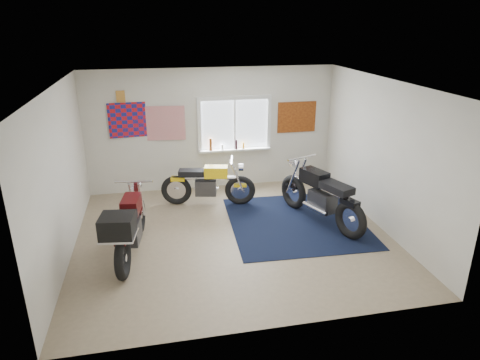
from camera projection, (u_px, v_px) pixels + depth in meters
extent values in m
plane|color=#9E896B|center=(234.00, 236.00, 7.68)|extent=(5.50, 5.50, 0.00)
plane|color=white|center=(233.00, 84.00, 6.72)|extent=(5.50, 5.50, 0.00)
plane|color=silver|center=(212.00, 130.00, 9.49)|extent=(5.50, 0.00, 5.50)
plane|color=silver|center=(274.00, 233.00, 4.91)|extent=(5.50, 0.00, 5.50)
plane|color=silver|center=(61.00, 176.00, 6.69)|extent=(0.00, 5.00, 5.00)
plane|color=silver|center=(383.00, 155.00, 7.72)|extent=(0.00, 5.00, 5.00)
cube|color=black|center=(296.00, 222.00, 8.20)|extent=(2.60, 2.70, 0.01)
cube|color=white|center=(234.00, 124.00, 9.54)|extent=(1.50, 0.02, 1.10)
cube|color=white|center=(234.00, 98.00, 9.31)|extent=(1.66, 0.06, 0.08)
cube|color=white|center=(235.00, 150.00, 9.73)|extent=(1.66, 0.06, 0.08)
cube|color=white|center=(199.00, 126.00, 9.38)|extent=(0.08, 0.06, 1.10)
cube|color=white|center=(269.00, 123.00, 9.67)|extent=(0.08, 0.06, 1.10)
cube|color=white|center=(235.00, 124.00, 9.52)|extent=(0.04, 0.06, 1.10)
cube|color=white|center=(235.00, 150.00, 9.67)|extent=(1.60, 0.16, 0.04)
cylinder|color=brown|center=(211.00, 144.00, 9.50)|extent=(0.07, 0.07, 0.28)
cylinder|color=white|center=(222.00, 147.00, 9.58)|extent=(0.06, 0.06, 0.12)
cylinder|color=black|center=(236.00, 144.00, 9.62)|extent=(0.06, 0.06, 0.22)
cylinder|color=orange|center=(243.00, 146.00, 9.66)|extent=(0.05, 0.05, 0.14)
plane|color=red|center=(133.00, 120.00, 9.05)|extent=(1.00, 0.07, 1.00)
plane|color=red|center=(164.00, 123.00, 9.19)|extent=(0.90, 0.09, 0.90)
cube|color=#C28537|center=(121.00, 97.00, 8.83)|extent=(0.18, 0.02, 0.24)
cube|color=#A54C14|center=(297.00, 117.00, 9.77)|extent=(0.90, 0.03, 0.70)
torus|color=black|center=(240.00, 190.00, 8.90)|extent=(0.65, 0.25, 0.64)
torus|color=black|center=(176.00, 190.00, 8.90)|extent=(0.65, 0.25, 0.64)
cylinder|color=white|center=(240.00, 190.00, 8.90)|extent=(0.12, 0.11, 0.10)
cylinder|color=white|center=(176.00, 190.00, 8.90)|extent=(0.12, 0.11, 0.10)
cylinder|color=white|center=(208.00, 178.00, 8.80)|extent=(1.19, 0.33, 0.09)
cube|color=#2F2F31|center=(206.00, 187.00, 8.87)|extent=(0.47, 0.35, 0.32)
cylinder|color=white|center=(207.00, 189.00, 9.05)|extent=(0.52, 0.17, 0.07)
cube|color=yellow|center=(216.00, 172.00, 8.75)|extent=(0.51, 0.34, 0.23)
cube|color=black|center=(192.00, 173.00, 8.76)|extent=(0.57, 0.37, 0.11)
cube|color=yellow|center=(178.00, 179.00, 8.81)|extent=(0.31, 0.21, 0.08)
cube|color=yellow|center=(240.00, 185.00, 8.85)|extent=(0.29, 0.18, 0.05)
cylinder|color=white|center=(232.00, 160.00, 8.66)|extent=(0.15, 0.58, 0.03)
cylinder|color=white|center=(241.00, 167.00, 8.72)|extent=(0.12, 0.17, 0.15)
torus|color=black|center=(293.00, 192.00, 8.73)|extent=(0.39, 0.71, 0.70)
torus|color=black|center=(351.00, 220.00, 7.51)|extent=(0.39, 0.71, 0.70)
cylinder|color=white|center=(293.00, 192.00, 8.73)|extent=(0.15, 0.15, 0.12)
cylinder|color=white|center=(351.00, 220.00, 7.51)|extent=(0.15, 0.15, 0.12)
cylinder|color=white|center=(321.00, 188.00, 8.00)|extent=(0.61, 1.34, 0.10)
cube|color=#2F2F31|center=(322.00, 201.00, 8.04)|extent=(0.47, 0.58, 0.38)
cylinder|color=white|center=(315.00, 208.00, 7.99)|extent=(0.30, 0.60, 0.08)
cube|color=black|center=(314.00, 177.00, 8.10)|extent=(0.47, 0.62, 0.27)
cube|color=black|center=(337.00, 188.00, 7.64)|extent=(0.52, 0.68, 0.13)
cube|color=black|center=(350.00, 202.00, 7.44)|extent=(0.29, 0.38, 0.09)
cube|color=black|center=(294.00, 186.00, 8.68)|extent=(0.26, 0.35, 0.06)
cylinder|color=white|center=(302.00, 157.00, 8.29)|extent=(0.66, 0.29, 0.04)
cylinder|color=white|center=(294.00, 163.00, 8.53)|extent=(0.21, 0.17, 0.18)
torus|color=black|center=(139.00, 216.00, 7.70)|extent=(0.23, 0.69, 0.68)
torus|color=black|center=(123.00, 258.00, 6.34)|extent=(0.23, 0.69, 0.68)
cylinder|color=white|center=(139.00, 216.00, 7.70)|extent=(0.12, 0.13, 0.11)
cylinder|color=white|center=(123.00, 258.00, 6.34)|extent=(0.12, 0.13, 0.11)
cylinder|color=white|center=(130.00, 218.00, 6.91)|extent=(0.28, 1.31, 0.09)
cube|color=#2F2F31|center=(131.00, 232.00, 6.94)|extent=(0.36, 0.51, 0.35)
cylinder|color=white|center=(121.00, 238.00, 6.97)|extent=(0.16, 0.58, 0.07)
cube|color=#420A0B|center=(131.00, 205.00, 7.03)|extent=(0.34, 0.55, 0.25)
cube|color=black|center=(125.00, 221.00, 6.52)|extent=(0.37, 0.61, 0.12)
cube|color=#420A0B|center=(122.00, 239.00, 6.28)|extent=(0.21, 0.33, 0.08)
cube|color=#420A0B|center=(138.00, 209.00, 7.66)|extent=(0.19, 0.31, 0.05)
cylinder|color=white|center=(134.00, 182.00, 7.27)|extent=(0.64, 0.13, 0.04)
cylinder|color=white|center=(137.00, 186.00, 7.52)|extent=(0.18, 0.13, 0.17)
cube|color=black|center=(117.00, 226.00, 6.04)|extent=(0.53, 0.50, 0.31)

